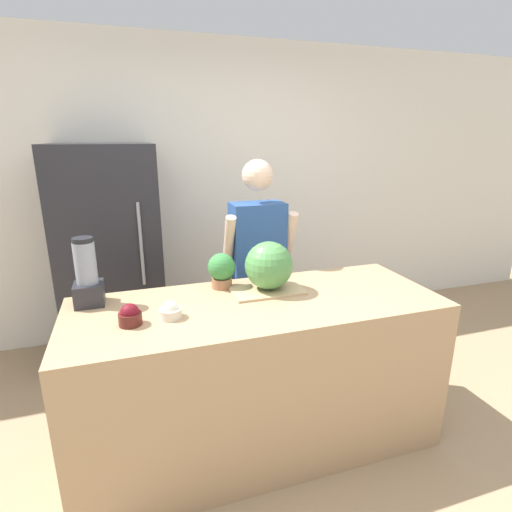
{
  "coord_description": "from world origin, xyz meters",
  "views": [
    {
      "loc": [
        -0.64,
        -1.53,
        1.78
      ],
      "look_at": [
        0.0,
        0.43,
        1.16
      ],
      "focal_mm": 28.0,
      "sensor_mm": 36.0,
      "label": 1
    }
  ],
  "objects_px": {
    "bowl_cherries": "(130,316)",
    "potted_plant": "(222,269)",
    "person": "(257,271)",
    "watermelon": "(269,265)",
    "blender": "(87,277)",
    "bowl_cream": "(170,311)",
    "refrigerator": "(111,257)"
  },
  "relations": [
    {
      "from": "bowl_cream",
      "to": "blender",
      "type": "distance_m",
      "value": 0.51
    },
    {
      "from": "bowl_cherries",
      "to": "blender",
      "type": "height_order",
      "value": "blender"
    },
    {
      "from": "watermelon",
      "to": "bowl_cream",
      "type": "xyz_separation_m",
      "value": [
        -0.59,
        -0.2,
        -0.12
      ]
    },
    {
      "from": "potted_plant",
      "to": "watermelon",
      "type": "bearing_deg",
      "value": -27.99
    },
    {
      "from": "bowl_cherries",
      "to": "potted_plant",
      "type": "distance_m",
      "value": 0.64
    },
    {
      "from": "refrigerator",
      "to": "blender",
      "type": "distance_m",
      "value": 1.09
    },
    {
      "from": "person",
      "to": "bowl_cream",
      "type": "height_order",
      "value": "person"
    },
    {
      "from": "bowl_cream",
      "to": "blender",
      "type": "relative_size",
      "value": 0.3
    },
    {
      "from": "blender",
      "to": "potted_plant",
      "type": "bearing_deg",
      "value": 2.07
    },
    {
      "from": "watermelon",
      "to": "bowl_cream",
      "type": "distance_m",
      "value": 0.63
    },
    {
      "from": "refrigerator",
      "to": "person",
      "type": "xyz_separation_m",
      "value": [
        1.02,
        -0.64,
        -0.02
      ]
    },
    {
      "from": "refrigerator",
      "to": "bowl_cream",
      "type": "xyz_separation_m",
      "value": [
        0.31,
        -1.38,
        0.08
      ]
    },
    {
      "from": "person",
      "to": "watermelon",
      "type": "height_order",
      "value": "person"
    },
    {
      "from": "refrigerator",
      "to": "bowl_cream",
      "type": "bearing_deg",
      "value": -77.13
    },
    {
      "from": "watermelon",
      "to": "blender",
      "type": "relative_size",
      "value": 0.75
    },
    {
      "from": "refrigerator",
      "to": "person",
      "type": "bearing_deg",
      "value": -32.08
    },
    {
      "from": "bowl_cream",
      "to": "potted_plant",
      "type": "xyz_separation_m",
      "value": [
        0.34,
        0.33,
        0.08
      ]
    },
    {
      "from": "person",
      "to": "refrigerator",
      "type": "bearing_deg",
      "value": 147.92
    },
    {
      "from": "refrigerator",
      "to": "potted_plant",
      "type": "distance_m",
      "value": 1.24
    },
    {
      "from": "watermelon",
      "to": "potted_plant",
      "type": "relative_size",
      "value": 1.32
    },
    {
      "from": "watermelon",
      "to": "blender",
      "type": "bearing_deg",
      "value": 173.83
    },
    {
      "from": "watermelon",
      "to": "bowl_cherries",
      "type": "distance_m",
      "value": 0.82
    },
    {
      "from": "bowl_cherries",
      "to": "potted_plant",
      "type": "xyz_separation_m",
      "value": [
        0.53,
        0.35,
        0.07
      ]
    },
    {
      "from": "watermelon",
      "to": "person",
      "type": "bearing_deg",
      "value": 78.52
    },
    {
      "from": "bowl_cherries",
      "to": "bowl_cream",
      "type": "bearing_deg",
      "value": 5.42
    },
    {
      "from": "person",
      "to": "bowl_cream",
      "type": "xyz_separation_m",
      "value": [
        -0.7,
        -0.74,
        0.1
      ]
    },
    {
      "from": "refrigerator",
      "to": "watermelon",
      "type": "height_order",
      "value": "refrigerator"
    },
    {
      "from": "watermelon",
      "to": "bowl_cream",
      "type": "height_order",
      "value": "watermelon"
    },
    {
      "from": "person",
      "to": "blender",
      "type": "height_order",
      "value": "person"
    },
    {
      "from": "bowl_cherries",
      "to": "blender",
      "type": "distance_m",
      "value": 0.4
    },
    {
      "from": "person",
      "to": "potted_plant",
      "type": "xyz_separation_m",
      "value": [
        -0.36,
        -0.41,
        0.18
      ]
    },
    {
      "from": "person",
      "to": "watermelon",
      "type": "relative_size",
      "value": 5.86
    }
  ]
}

